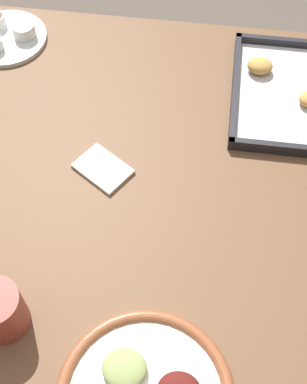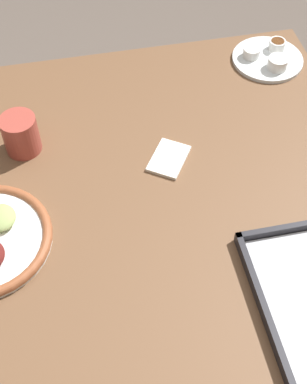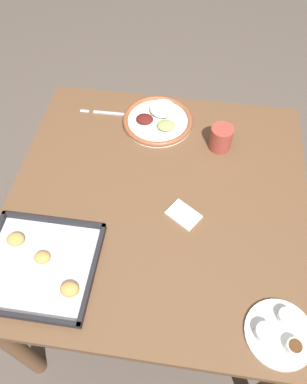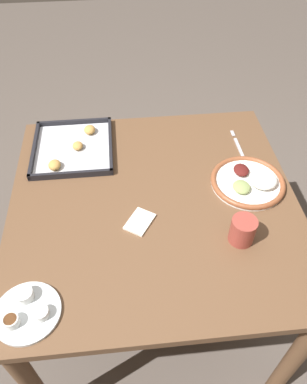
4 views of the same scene
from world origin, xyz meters
name	(u,v)px [view 4 (image 4 of 4)]	position (x,y,z in m)	size (l,w,h in m)	color
ground_plane	(154,300)	(0.00, 0.00, 0.00)	(8.00, 8.00, 0.00)	#564C44
dining_table	(154,220)	(0.00, 0.00, 0.63)	(0.99, 1.00, 0.73)	brown
dinner_plate	(249,181)	(0.05, -0.35, 0.75)	(0.27, 0.27, 0.05)	white
fork	(240,149)	(0.24, -0.37, 0.74)	(0.22, 0.02, 0.00)	#B2B2B7
saucer_plate	(27,310)	(-0.37, 0.39, 0.75)	(0.18, 0.18, 0.04)	silver
baking_tray	(73,148)	(0.31, 0.29, 0.74)	(0.33, 0.31, 0.04)	black
drinking_cup	(243,230)	(-0.19, -0.26, 0.78)	(0.08, 0.08, 0.09)	#993D33
napkin	(140,222)	(-0.09, 0.06, 0.74)	(0.12, 0.12, 0.01)	silver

